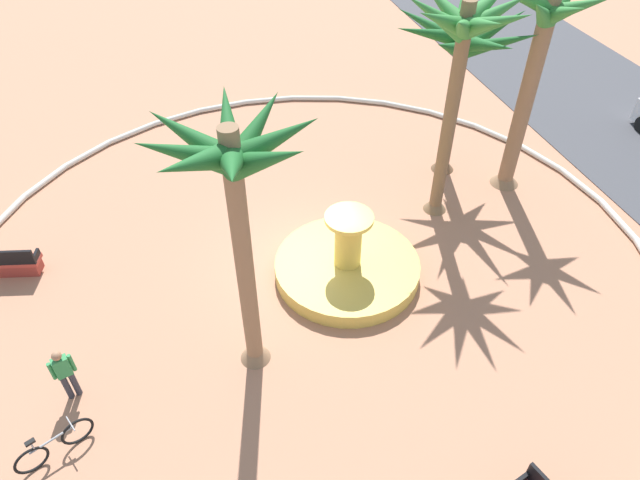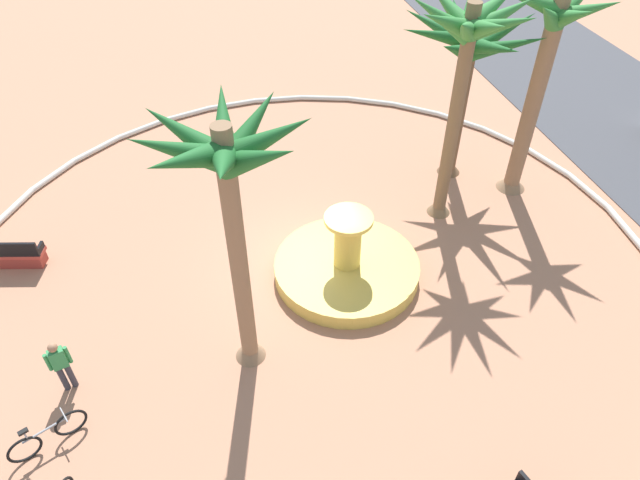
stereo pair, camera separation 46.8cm
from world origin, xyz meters
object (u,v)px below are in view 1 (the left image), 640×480
(palm_tree_by_curb, at_px, (234,183))
(bicycle_red_frame, at_px, (54,445))
(bench_west, at_px, (12,264))
(fountain, at_px, (347,266))
(person_cyclist_helmet, at_px, (65,372))
(palm_tree_far_side, at_px, (463,43))
(palm_tree_near_fountain, at_px, (462,50))
(palm_tree_mid_plaza, at_px, (538,50))

(palm_tree_by_curb, xyz_separation_m, bicycle_red_frame, (1.33, -4.59, -5.01))
(palm_tree_by_curb, relative_size, bench_west, 4.09)
(fountain, relative_size, person_cyclist_helmet, 2.59)
(bicycle_red_frame, bearing_deg, person_cyclist_helmet, 168.98)
(palm_tree_by_curb, bearing_deg, bench_west, -129.00)
(fountain, relative_size, palm_tree_far_side, 0.59)
(palm_tree_near_fountain, distance_m, bicycle_red_frame, 15.41)
(palm_tree_mid_plaza, relative_size, bicycle_red_frame, 4.29)
(palm_tree_far_side, xyz_separation_m, person_cyclist_helmet, (4.13, -11.19, -4.72))
(fountain, distance_m, palm_tree_far_side, 6.81)
(bench_west, bearing_deg, palm_tree_far_side, 87.04)
(palm_tree_by_curb, relative_size, bicycle_red_frame, 4.33)
(palm_tree_by_curb, distance_m, person_cyclist_helmet, 6.22)
(palm_tree_near_fountain, bearing_deg, bench_west, -84.29)
(palm_tree_near_fountain, distance_m, palm_tree_by_curb, 10.38)
(palm_tree_far_side, distance_m, person_cyclist_helmet, 12.83)
(palm_tree_near_fountain, relative_size, bicycle_red_frame, 3.56)
(palm_tree_near_fountain, height_order, person_cyclist_helmet, palm_tree_near_fountain)
(fountain, height_order, palm_tree_by_curb, palm_tree_by_curb)
(fountain, relative_size, palm_tree_by_curb, 0.61)
(palm_tree_mid_plaza, xyz_separation_m, bench_west, (0.03, -15.93, -4.47))
(palm_tree_near_fountain, relative_size, person_cyclist_helmet, 3.49)
(palm_tree_near_fountain, relative_size, palm_tree_far_side, 0.80)
(palm_tree_by_curb, distance_m, bicycle_red_frame, 6.92)
(palm_tree_by_curb, xyz_separation_m, palm_tree_mid_plaza, (-4.96, 9.84, -0.58))
(palm_tree_mid_plaza, height_order, palm_tree_far_side, palm_tree_far_side)
(bench_west, distance_m, person_cyclist_helmet, 5.15)
(bicycle_red_frame, distance_m, person_cyclist_helmet, 1.58)
(palm_tree_mid_plaza, relative_size, palm_tree_far_side, 0.97)
(palm_tree_by_curb, height_order, palm_tree_far_side, palm_tree_far_side)
(fountain, height_order, palm_tree_mid_plaza, palm_tree_mid_plaza)
(palm_tree_far_side, height_order, bicycle_red_frame, palm_tree_far_side)
(bench_west, relative_size, bicycle_red_frame, 1.06)
(bench_west, bearing_deg, palm_tree_mid_plaza, 90.09)
(palm_tree_by_curb, height_order, palm_tree_mid_plaza, palm_tree_by_curb)
(bicycle_red_frame, height_order, person_cyclist_helmet, person_cyclist_helmet)
(palm_tree_mid_plaza, bearing_deg, palm_tree_by_curb, -63.23)
(fountain, height_order, bicycle_red_frame, fountain)
(bench_west, distance_m, bicycle_red_frame, 6.45)
(fountain, xyz_separation_m, person_cyclist_helmet, (2.09, -7.45, 0.59))
(palm_tree_near_fountain, height_order, palm_tree_mid_plaza, palm_tree_mid_plaza)
(fountain, bearing_deg, palm_tree_far_side, 118.63)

